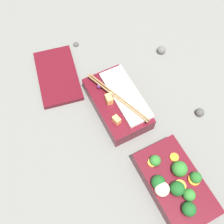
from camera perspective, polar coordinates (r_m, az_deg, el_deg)
The scene contains 7 objects.
ground_plane at distance 0.73m, azimuth 7.94°, elevation -7.52°, with size 3.00×3.00×0.00m, color slate.
bento_tray_vegetable at distance 0.68m, azimuth 13.55°, elevation -14.96°, with size 0.22×0.12×0.08m.
bento_tray_rice at distance 0.75m, azimuth 1.31°, elevation 2.03°, with size 0.22×0.12×0.07m.
bento_lid at distance 0.84m, azimuth -11.75°, elevation 7.77°, with size 0.21×0.12×0.01m, color #510F19.
pebble_0 at distance 0.92m, azimuth -7.87°, elevation 14.47°, with size 0.02×0.02×0.02m, color #474442.
pebble_1 at distance 0.80m, azimuth 18.53°, elevation -0.11°, with size 0.03×0.03×0.03m, color #474442.
pebble_2 at distance 0.90m, azimuth 10.66°, elevation 13.05°, with size 0.03×0.03×0.03m, color #595651.
Camera 1 is at (-0.18, 0.20, 0.68)m, focal length 42.00 mm.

